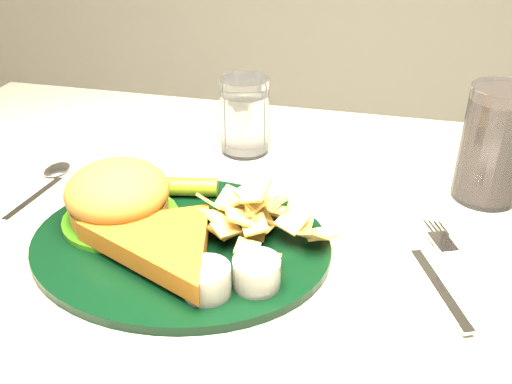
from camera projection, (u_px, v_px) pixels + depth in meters
dinner_plate at (179, 218)px, 0.65m from camera, size 0.36×0.30×0.08m
water_glass at (245, 116)px, 0.86m from camera, size 0.10×0.10×0.12m
cola_glass at (494, 145)px, 0.73m from camera, size 0.10×0.10×0.15m
fork_napkin at (439, 282)px, 0.60m from camera, size 0.19×0.21×0.01m
spoon at (34, 196)px, 0.76m from camera, size 0.06×0.16×0.01m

